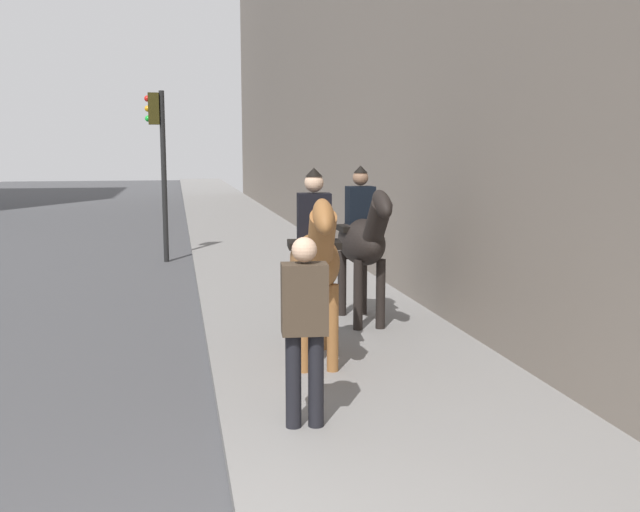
% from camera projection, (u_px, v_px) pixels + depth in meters
% --- Properties ---
extents(mounted_horse_near, '(2.15, 0.70, 2.24)m').
position_uv_depth(mounted_horse_near, '(315.00, 257.00, 8.19)').
color(mounted_horse_near, brown).
rests_on(mounted_horse_near, sidewalk_slab).
extents(mounted_horse_far, '(2.15, 0.61, 2.23)m').
position_uv_depth(mounted_horse_far, '(362.00, 238.00, 10.09)').
color(mounted_horse_far, black).
rests_on(mounted_horse_far, sidewalk_slab).
extents(pedestrian_greeting, '(0.29, 0.42, 1.70)m').
position_uv_depth(pedestrian_greeting, '(304.00, 319.00, 6.27)').
color(pedestrian_greeting, black).
rests_on(pedestrian_greeting, sidewalk_slab).
extents(traffic_light_near_curb, '(0.20, 0.44, 3.88)m').
position_uv_depth(traffic_light_near_curb, '(159.00, 148.00, 16.26)').
color(traffic_light_near_curb, black).
rests_on(traffic_light_near_curb, ground).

